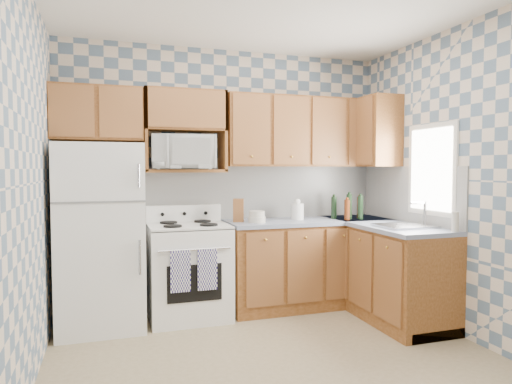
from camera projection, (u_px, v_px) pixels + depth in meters
floor at (281, 364)px, 3.40m from camera, size 3.40×3.40×0.00m
back_wall at (227, 179)px, 4.85m from camera, size 3.40×0.02×2.70m
right_wall at (469, 181)px, 3.85m from camera, size 0.02×3.20×2.70m
backsplash_back at (263, 192)px, 4.97m from camera, size 2.60×0.02×0.56m
backsplash_right at (408, 194)px, 4.62m from camera, size 0.02×1.60×0.56m
refrigerator at (101, 237)px, 4.15m from camera, size 0.75×0.70×1.68m
stove_body at (189, 272)px, 4.44m from camera, size 0.76×0.65×0.90m
cooktop at (188, 226)px, 4.41m from camera, size 0.76×0.65×0.02m
backguard at (184, 213)px, 4.67m from camera, size 0.76×0.08×0.17m
dish_towel_left at (180, 271)px, 4.07m from camera, size 0.18×0.02×0.38m
dish_towel_right at (207, 269)px, 4.14m from camera, size 0.18×0.02×0.38m
base_cabinets_back at (309, 264)px, 4.86m from camera, size 1.75×0.60×0.88m
base_cabinets_right at (382, 270)px, 4.57m from camera, size 0.60×1.60×0.88m
countertop_back at (310, 221)px, 4.83m from camera, size 1.77×0.63×0.04m
countertop_right at (383, 225)px, 4.54m from camera, size 0.63×1.60×0.04m
upper_cabinets_back at (305, 132)px, 4.92m from camera, size 1.75×0.33×0.74m
upper_cabinets_fridge at (97, 114)px, 4.26m from camera, size 0.82×0.33×0.50m
upper_cabinets_right at (371, 133)px, 4.96m from camera, size 0.33×0.70×0.74m
microwave_shelf at (185, 171)px, 4.54m from camera, size 0.80×0.33×0.03m
microwave at (183, 152)px, 4.47m from camera, size 0.63×0.45×0.34m
sink at (405, 226)px, 4.21m from camera, size 0.48×0.40×0.03m
window at (432, 169)px, 4.27m from camera, size 0.02×0.66×0.86m
bottle_0 at (349, 207)px, 4.87m from camera, size 0.06×0.06×0.26m
bottle_1 at (360, 208)px, 4.84m from camera, size 0.06×0.06×0.25m
bottle_2 at (360, 207)px, 4.95m from camera, size 0.06×0.06×0.23m
bottle_3 at (347, 210)px, 4.77m from camera, size 0.06×0.06×0.21m
bottle_4 at (334, 208)px, 4.88m from camera, size 0.06×0.06×0.24m
knife_block at (239, 210)px, 4.61m from camera, size 0.13×0.13×0.23m
electric_kettle at (297, 211)px, 4.82m from camera, size 0.13×0.13×0.17m
food_containers at (257, 217)px, 4.55m from camera, size 0.17×0.17×0.12m
soap_bottle at (455, 222)px, 3.89m from camera, size 0.06×0.06×0.17m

